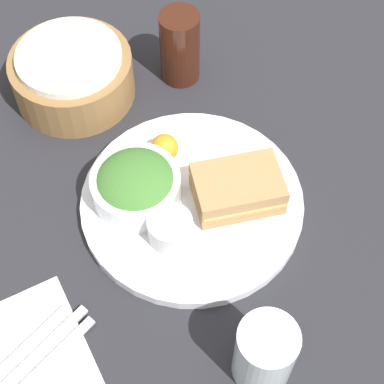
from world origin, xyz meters
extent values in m
plane|color=#232328|center=(0.00, 0.00, 0.00)|extent=(4.00, 4.00, 0.00)
cylinder|color=silver|center=(0.00, 0.00, 0.01)|extent=(0.32, 0.32, 0.02)
cube|color=#A37A4C|center=(0.06, -0.03, 0.03)|extent=(0.14, 0.11, 0.02)
cube|color=#E5C666|center=(0.06, -0.03, 0.04)|extent=(0.13, 0.11, 0.01)
cube|color=#A37A4C|center=(0.06, -0.03, 0.06)|extent=(0.14, 0.11, 0.02)
cylinder|color=white|center=(-0.07, 0.04, 0.04)|extent=(0.13, 0.13, 0.04)
ellipsoid|color=#3D702D|center=(-0.07, 0.04, 0.05)|extent=(0.12, 0.12, 0.06)
cylinder|color=#B7B7BC|center=(-0.05, -0.04, 0.04)|extent=(0.06, 0.06, 0.04)
sphere|color=orange|center=(0.00, 0.09, 0.04)|extent=(0.04, 0.04, 0.04)
cylinder|color=#38190F|center=(0.10, 0.24, 0.06)|extent=(0.06, 0.06, 0.12)
cylinder|color=olive|center=(-0.07, 0.28, 0.04)|extent=(0.19, 0.19, 0.07)
cylinder|color=white|center=(-0.07, 0.28, 0.08)|extent=(0.16, 0.16, 0.01)
cube|color=white|center=(-0.29, -0.11, 0.00)|extent=(0.14, 0.19, 0.00)
cube|color=silver|center=(-0.28, -0.13, 0.01)|extent=(0.17, 0.08, 0.01)
cube|color=silver|center=(-0.29, -0.11, 0.01)|extent=(0.18, 0.08, 0.01)
cube|color=silver|center=(-0.29, -0.09, 0.01)|extent=(0.15, 0.07, 0.01)
cylinder|color=silver|center=(-0.03, -0.25, 0.05)|extent=(0.07, 0.07, 0.11)
camera|label=1|loc=(-0.22, -0.43, 0.79)|focal=60.00mm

